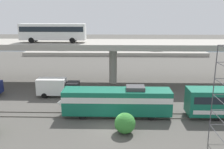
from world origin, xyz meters
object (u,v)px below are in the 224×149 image
Objects in this scene: train_locomotive at (112,100)px; parked_car_1 at (47,47)px; service_truck_west at (57,87)px; parked_car_2 at (62,47)px; parked_car_3 at (63,48)px; transit_bus_on_overpass at (53,31)px; parked_car_0 at (157,49)px.

parked_car_1 is at bearing -65.78° from train_locomotive.
parked_car_2 is at bearing 101.77° from service_truck_west.
transit_bus_on_overpass is at bearing -79.67° from parked_car_3.
parked_car_3 is (-31.06, 0.39, 0.00)m from parked_car_0.
parked_car_1 is 0.98× the size of parked_car_3.
train_locomotive is 12.01m from service_truck_west.
parked_car_3 is (-6.50, 35.63, -8.19)m from transit_bus_on_overpass.
service_truck_west is at bearing -118.16° from parked_car_0.
parked_car_2 is at bearing -164.83° from parked_car_1.
service_truck_west is (-9.18, 7.71, -0.56)m from train_locomotive.
parked_car_2 is (-32.07, 3.34, 0.00)m from parked_car_0.
parked_car_1 is (-23.37, 51.97, -0.21)m from train_locomotive.
transit_bus_on_overpass is 2.85× the size of parked_car_3.
parked_car_0 is 0.99× the size of parked_car_2.
parked_car_1 is 1.01× the size of parked_car_2.
parked_car_0 is (13.40, 49.90, -0.21)m from train_locomotive.
parked_car_0 is at bearing -0.73° from parked_car_3.
train_locomotive is 1.26× the size of transit_bus_on_overpass.
transit_bus_on_overpass is 2.98× the size of parked_car_0.
transit_bus_on_overpass is (-11.16, 14.67, 7.99)m from train_locomotive.
service_truck_west is 43.42m from parked_car_3.
parked_car_0 is (22.58, 42.19, 0.35)m from service_truck_west.
parked_car_0 and parked_car_3 have the same top height.
parked_car_3 is at bearing -70.66° from train_locomotive.
transit_bus_on_overpass is 40.14m from parked_car_2.
service_truck_west is 1.66× the size of parked_car_1.
transit_bus_on_overpass reaches higher than service_truck_west.
parked_car_1 is at bearing 108.13° from transit_bus_on_overpass.
parked_car_1 and parked_car_2 have the same top height.
parked_car_2 is at bearing 174.06° from parked_car_0.
service_truck_west is at bearing 107.78° from parked_car_1.
parked_car_0 and parked_car_1 have the same top height.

